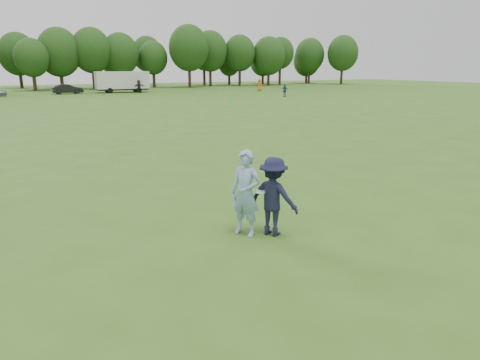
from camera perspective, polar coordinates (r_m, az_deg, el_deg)
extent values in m
plane|color=#355919|center=(9.58, 1.68, -8.97)|extent=(200.00, 200.00, 0.00)
imported|color=#7FA0C5|center=(9.96, 0.75, -1.78)|extent=(0.81, 0.89, 2.03)
imported|color=#171933|center=(10.02, 4.46, -2.21)|extent=(1.25, 1.39, 1.87)
imported|color=navy|center=(58.83, 5.96, 11.79)|extent=(0.74, 1.03, 1.63)
imported|color=#D06318|center=(72.83, 2.63, 12.55)|extent=(1.10, 1.13, 1.96)
imported|color=#262626|center=(68.70, -13.31, 12.05)|extent=(1.91, 1.24, 1.97)
imported|color=black|center=(69.31, -22.02, 11.18)|extent=(4.46, 2.05, 1.42)
cone|color=#F0590C|center=(55.26, -0.27, 10.98)|extent=(0.28, 0.28, 0.30)
cylinder|color=white|center=(9.84, 2.62, -1.56)|extent=(0.30, 0.30, 0.06)
cube|color=silver|center=(70.58, -15.42, 12.73)|extent=(8.00, 2.50, 2.60)
cube|color=black|center=(70.63, -15.34, 11.59)|extent=(7.60, 2.30, 0.25)
cylinder|color=black|center=(68.98, -16.93, 11.33)|extent=(0.80, 0.25, 0.80)
cylinder|color=black|center=(71.44, -17.31, 11.41)|extent=(0.80, 0.25, 0.80)
cylinder|color=black|center=(69.91, -13.32, 11.61)|extent=(0.80, 0.25, 0.80)
cylinder|color=black|center=(72.34, -13.82, 11.68)|extent=(0.80, 0.25, 0.80)
cube|color=#333333|center=(69.85, -18.94, 11.34)|extent=(1.20, 0.15, 0.12)
cylinder|color=#332114|center=(80.44, -25.72, 11.73)|extent=(0.56, 0.56, 3.01)
ellipsoid|color=#1A3612|center=(80.42, -26.03, 14.44)|extent=(5.46, 5.46, 6.28)
cylinder|color=#332114|center=(83.08, -22.68, 12.18)|extent=(0.56, 0.56, 3.23)
ellipsoid|color=#1A3612|center=(83.08, -23.01, 15.41)|extent=(7.29, 7.29, 8.38)
cylinder|color=#332114|center=(83.61, -18.92, 12.71)|extent=(0.56, 0.56, 3.77)
ellipsoid|color=#1A3612|center=(83.63, -19.20, 16.01)|extent=(6.95, 6.95, 8.00)
cylinder|color=#332114|center=(85.10, -15.47, 12.84)|extent=(0.56, 0.56, 3.33)
ellipsoid|color=#1A3612|center=(85.11, -15.68, 15.87)|extent=(6.71, 6.71, 7.71)
cylinder|color=#332114|center=(86.84, -11.40, 13.07)|extent=(0.56, 0.56, 3.22)
ellipsoid|color=#1A3612|center=(86.83, -11.53, 15.68)|extent=(5.54, 5.54, 6.37)
cylinder|color=#332114|center=(85.99, -6.74, 13.55)|extent=(0.56, 0.56, 4.15)
ellipsoid|color=#1A3612|center=(86.04, -6.85, 17.08)|extent=(7.59, 7.59, 8.73)
cylinder|color=#332114|center=(91.45, -3.97, 13.62)|extent=(0.56, 0.56, 3.95)
ellipsoid|color=#1A3612|center=(91.48, -4.03, 16.76)|extent=(7.16, 7.16, 8.24)
cylinder|color=#332114|center=(92.79, -0.05, 13.66)|extent=(0.56, 0.56, 3.90)
ellipsoid|color=#1A3612|center=(92.82, -0.05, 16.56)|extent=(6.49, 6.49, 7.46)
cylinder|color=#332114|center=(94.77, 3.80, 13.42)|extent=(0.56, 0.56, 3.16)
ellipsoid|color=#1A3612|center=(94.77, 3.85, 16.18)|extent=(6.99, 6.99, 8.04)
cylinder|color=#332114|center=(99.11, 5.32, 13.78)|extent=(0.56, 0.56, 4.29)
ellipsoid|color=#1A3612|center=(99.14, 5.39, 16.50)|extent=(6.02, 6.02, 6.93)
cylinder|color=#332114|center=(105.54, 9.17, 13.56)|extent=(0.56, 0.56, 3.68)
ellipsoid|color=#1A3612|center=(105.55, 9.28, 16.11)|extent=(6.78, 6.78, 7.80)
cylinder|color=#332114|center=(104.19, 13.38, 13.42)|extent=(0.56, 0.56, 3.96)
ellipsoid|color=#1A3612|center=(104.22, 13.54, 16.12)|extent=(6.93, 6.93, 7.96)
cylinder|color=#332114|center=(91.10, -27.18, 11.85)|extent=(0.56, 0.56, 3.28)
ellipsoid|color=#1A3612|center=(91.10, -27.52, 14.68)|extent=(6.78, 6.78, 7.79)
cylinder|color=#332114|center=(89.88, -22.65, 12.26)|extent=(0.56, 0.56, 3.11)
ellipsoid|color=#1A3612|center=(89.86, -22.90, 14.69)|extent=(5.34, 5.34, 6.14)
cylinder|color=#332114|center=(92.55, -16.80, 12.92)|extent=(0.56, 0.56, 3.50)
ellipsoid|color=#1A3612|center=(92.55, -16.98, 15.26)|extent=(4.82, 4.82, 5.54)
cylinder|color=#332114|center=(94.87, -12.14, 13.33)|extent=(0.56, 0.56, 3.80)
ellipsoid|color=#1A3612|center=(94.89, -12.29, 16.10)|extent=(6.34, 6.34, 7.29)
cylinder|color=#332114|center=(97.11, -4.79, 13.64)|extent=(0.56, 0.56, 3.84)
ellipsoid|color=#1A3612|center=(97.11, -4.84, 16.05)|extent=(5.09, 5.09, 5.86)
cylinder|color=#332114|center=(98.31, -1.45, 13.33)|extent=(0.56, 0.56, 2.58)
ellipsoid|color=#1A3612|center=(98.28, -1.46, 15.29)|extent=(4.86, 4.86, 5.59)
cylinder|color=#332114|center=(104.00, 3.04, 13.41)|extent=(0.56, 0.56, 2.62)
ellipsoid|color=#1A3612|center=(103.98, 3.07, 15.56)|extent=(6.11, 6.11, 7.02)
cylinder|color=#332114|center=(109.15, 8.82, 13.31)|extent=(0.56, 0.56, 2.54)
ellipsoid|color=#1A3612|center=(109.12, 8.90, 15.42)|extent=(6.47, 6.47, 7.44)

